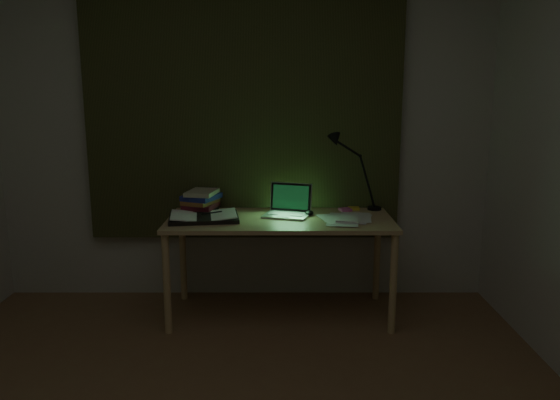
% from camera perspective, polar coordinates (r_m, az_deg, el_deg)
% --- Properties ---
extents(wall_back, '(3.50, 0.00, 2.50)m').
position_cam_1_polar(wall_back, '(3.90, -3.80, 7.76)').
color(wall_back, beige).
rests_on(wall_back, ground).
extents(curtain, '(2.20, 0.06, 2.00)m').
position_cam_1_polar(curtain, '(3.85, -3.87, 10.69)').
color(curtain, '#33361B').
rests_on(curtain, wall_back).
extents(desk, '(1.47, 0.65, 0.67)m').
position_cam_1_polar(desk, '(3.67, -0.00, -7.03)').
color(desk, tan).
rests_on(desk, floor).
extents(laptop, '(0.37, 0.40, 0.21)m').
position_cam_1_polar(laptop, '(3.61, 0.65, -0.12)').
color(laptop, silver).
rests_on(laptop, desk).
extents(open_textbook, '(0.48, 0.38, 0.04)m').
position_cam_1_polar(open_textbook, '(3.58, -7.97, -1.73)').
color(open_textbook, white).
rests_on(open_textbook, desk).
extents(book_stack, '(0.25, 0.28, 0.16)m').
position_cam_1_polar(book_stack, '(3.78, -8.24, -0.08)').
color(book_stack, white).
rests_on(book_stack, desk).
extents(loose_papers, '(0.37, 0.39, 0.02)m').
position_cam_1_polar(loose_papers, '(3.56, 6.24, -1.91)').
color(loose_papers, silver).
rests_on(loose_papers, desk).
extents(mouse, '(0.06, 0.09, 0.03)m').
position_cam_1_polar(mouse, '(3.66, 3.08, -1.35)').
color(mouse, black).
rests_on(mouse, desk).
extents(sticky_yellow, '(0.08, 0.08, 0.02)m').
position_cam_1_polar(sticky_yellow, '(3.87, 7.72, -0.87)').
color(sticky_yellow, yellow).
rests_on(sticky_yellow, desk).
extents(sticky_pink, '(0.09, 0.09, 0.02)m').
position_cam_1_polar(sticky_pink, '(3.83, 6.83, -1.00)').
color(sticky_pink, '#DF57A7').
rests_on(sticky_pink, desk).
extents(desk_lamp, '(0.37, 0.29, 0.52)m').
position_cam_1_polar(desk_lamp, '(3.84, 9.96, 2.81)').
color(desk_lamp, black).
rests_on(desk_lamp, desk).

